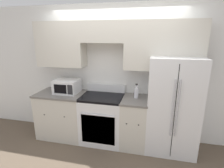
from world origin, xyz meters
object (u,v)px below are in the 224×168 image
at_px(microwave, 67,86).
at_px(bottle, 136,92).
at_px(refrigerator, 172,104).
at_px(oven_range, 102,118).

bearing_deg(microwave, bottle, 0.39).
relative_size(refrigerator, bottle, 6.49).
bearing_deg(oven_range, bottle, 5.62).
distance_m(oven_range, bottle, 0.85).
xyz_separation_m(oven_range, microwave, (-0.74, 0.05, 0.59)).
bearing_deg(microwave, oven_range, -4.08).
bearing_deg(refrigerator, bottle, -178.62).
xyz_separation_m(refrigerator, microwave, (-2.00, -0.02, 0.21)).
height_order(refrigerator, bottle, refrigerator).
bearing_deg(refrigerator, oven_range, -176.51).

